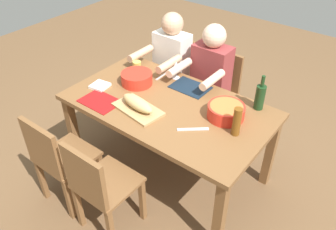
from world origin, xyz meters
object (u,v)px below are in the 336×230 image
Objects in this scene: chair_near_left at (58,158)px; diner_far_center at (208,78)px; wine_glass at (176,67)px; chair_near_center at (99,185)px; dining_table at (168,113)px; serving_bowl_pasta at (137,78)px; cutting_board at (138,109)px; serving_bowl_fruit at (226,111)px; chair_far_left at (180,75)px; bread_loaf at (138,103)px; napkin_stack at (100,86)px; chair_far_center at (217,89)px; wine_bottle at (260,97)px; cup_far_left at (137,66)px; diner_far_left at (169,64)px; beer_bottle at (237,122)px.

chair_near_left is 1.49m from diner_far_center.
diner_far_center is 7.23× the size of wine_glass.
chair_near_center is at bearing 0.00° from chair_near_left.
dining_table is 0.81m from chair_near_center.
diner_far_center reaches higher than serving_bowl_pasta.
cutting_board is (-0.13, -0.21, 0.10)m from dining_table.
chair_near_center is 1.07m from serving_bowl_fruit.
diner_far_center is 0.67m from serving_bowl_fruit.
chair_far_left and bread_loaf have the same top height.
napkin_stack is (-0.49, 0.06, -0.05)m from bread_loaf.
wine_glass reaches higher than chair_far_center.
diner_far_center reaches higher than wine_bottle.
cup_far_left is at bearing -162.10° from wine_glass.
serving_bowl_pasta is 1.93× the size of napkin_stack.
dining_table is 5.15× the size of bread_loaf.
cutting_board is at bearing -149.98° from serving_bowl_fruit.
diner_far_left reaches higher than chair_far_left.
bread_loaf is (0.00, 0.00, 0.06)m from cutting_board.
napkin_stack is (-0.17, -0.95, 0.27)m from chair_far_left.
serving_bowl_pasta is 0.22m from cup_far_left.
bread_loaf is at bearing -149.98° from serving_bowl_fruit.
chair_near_left is 5.12× the size of wine_glass.
diner_far_left is at bearing 90.00° from chair_near_left.
chair_near_center is (0.45, 0.00, 0.00)m from chair_near_left.
wine_bottle is (0.60, -0.22, 0.15)m from diner_far_center.
wine_glass is at bearing -128.12° from diner_far_center.
wine_bottle is at bearing -20.44° from diner_far_center.
chair_near_center is (0.45, -1.59, 0.00)m from chair_far_left.
cutting_board is at bearing 61.16° from chair_near_left.
diner_far_left reaches higher than wine_bottle.
napkin_stack is at bearing 173.46° from bread_loaf.
chair_near_left is at bearing -90.00° from diner_far_left.
serving_bowl_pasta is (0.05, -0.53, 0.10)m from diner_far_left.
serving_bowl_pasta is at bearing 168.45° from dining_table.
wine_glass reaches higher than chair_near_center.
napkin_stack is (-1.21, -0.54, -0.10)m from wine_bottle.
diner_far_left is at bearing 180.00° from diner_far_center.
wine_bottle is 2.07× the size of napkin_stack.
dining_table is at bearing -164.34° from serving_bowl_fruit.
serving_bowl_pasta reaches higher than dining_table.
diner_far_left is at bearing 136.91° from wine_glass.
diner_far_center is (0.45, -0.18, 0.21)m from chair_far_left.
dining_table is 0.29m from bread_loaf.
chair_near_center is 2.66× the size of bread_loaf.
cutting_board is 0.62m from cup_far_left.
wine_bottle is at bearing 63.25° from chair_near_center.
chair_near_center is 1.00× the size of chair_far_center.
beer_bottle reaches higher than serving_bowl_pasta.
serving_bowl_fruit is (0.45, -0.48, 0.10)m from diner_far_center.
chair_far_center reaches higher than serving_bowl_pasta.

